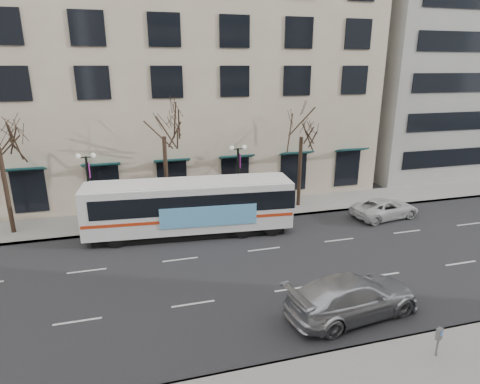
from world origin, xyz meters
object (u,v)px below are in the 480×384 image
object	(u,v)px
lamp_post_left	(90,188)
pay_station	(439,336)
lamp_post_right	(238,177)
tree_far_mid	(163,122)
silver_car	(353,296)
white_pickup	(385,208)
city_bus	(191,206)
tree_far_right	(302,124)

from	to	relation	value
lamp_post_left	pay_station	xyz separation A→B (m)	(13.17, -16.52, -1.94)
lamp_post_right	tree_far_mid	bearing A→B (deg)	173.17
lamp_post_left	silver_car	size ratio (longest dim) A/B	0.85
tree_far_mid	white_pickup	bearing A→B (deg)	-14.05
white_pickup	city_bus	bearing A→B (deg)	79.06
tree_far_right	city_bus	size ratio (longest dim) A/B	0.61
tree_far_mid	white_pickup	world-z (taller)	tree_far_mid
tree_far_mid	silver_car	world-z (taller)	tree_far_mid
tree_far_mid	silver_car	xyz separation A→B (m)	(6.64, -13.72, -6.01)
tree_far_right	white_pickup	size ratio (longest dim) A/B	1.61
lamp_post_left	lamp_post_right	bearing A→B (deg)	0.00
lamp_post_right	pay_station	size ratio (longest dim) A/B	4.40
tree_far_right	lamp_post_left	size ratio (longest dim) A/B	1.55
tree_far_mid	white_pickup	distance (m)	16.76
white_pickup	pay_station	world-z (taller)	white_pickup
lamp_post_right	white_pickup	bearing A→B (deg)	-17.48
white_pickup	lamp_post_right	bearing A→B (deg)	64.74
silver_car	white_pickup	xyz separation A→B (m)	(8.46, 9.94, -0.20)
tree_far_mid	silver_car	size ratio (longest dim) A/B	1.39
silver_car	pay_station	distance (m)	3.73
tree_far_mid	lamp_post_left	world-z (taller)	tree_far_mid
tree_far_mid	lamp_post_left	distance (m)	6.40
tree_far_right	white_pickup	bearing A→B (deg)	-36.52
silver_car	tree_far_right	bearing A→B (deg)	-21.53
tree_far_mid	tree_far_right	size ratio (longest dim) A/B	1.06
tree_far_right	pay_station	size ratio (longest dim) A/B	6.81
white_pickup	lamp_post_left	bearing A→B (deg)	73.23
lamp_post_left	lamp_post_right	world-z (taller)	same
tree_far_mid	city_bus	bearing A→B (deg)	-68.07
lamp_post_right	city_bus	world-z (taller)	lamp_post_right
city_bus	white_pickup	size ratio (longest dim) A/B	2.66
tree_far_mid	lamp_post_right	size ratio (longest dim) A/B	1.64
silver_car	white_pickup	bearing A→B (deg)	-48.18
tree_far_right	city_bus	distance (m)	10.31
lamp_post_left	pay_station	bearing A→B (deg)	-51.43
lamp_post_right	pay_station	distance (m)	16.93
lamp_post_left	silver_car	bearing A→B (deg)	-48.45
tree_far_right	pay_station	xyz separation A→B (m)	(-1.82, -17.12, -5.42)
tree_far_mid	tree_far_right	world-z (taller)	tree_far_mid
city_bus	silver_car	world-z (taller)	city_bus
tree_far_right	lamp_post_left	xyz separation A→B (m)	(-14.99, -0.60, -3.48)
lamp_post_left	pay_station	size ratio (longest dim) A/B	4.40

